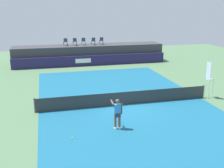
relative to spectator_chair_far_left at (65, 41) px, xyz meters
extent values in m
plane|color=#4C704C|center=(2.81, -12.36, -2.69)|extent=(48.00, 48.00, 0.00)
cube|color=#16597A|center=(2.81, -15.36, -2.69)|extent=(12.00, 22.00, 0.00)
cube|color=#231E4C|center=(2.81, -1.86, -2.09)|extent=(18.00, 0.20, 1.20)
cube|color=white|center=(1.77, -1.97, -2.03)|extent=(1.80, 0.02, 0.50)
cube|color=#38383D|center=(2.81, -0.06, -1.59)|extent=(18.00, 2.80, 2.20)
cylinder|color=#2D3D56|center=(0.19, 0.28, -0.27)|extent=(0.04, 0.04, 0.44)
cylinder|color=#2D3D56|center=(-0.21, 0.27, -0.27)|extent=(0.04, 0.04, 0.44)
cylinder|color=#2D3D56|center=(0.21, -0.12, -0.27)|extent=(0.04, 0.04, 0.44)
cylinder|color=#2D3D56|center=(-0.20, -0.13, -0.27)|extent=(0.04, 0.04, 0.44)
cube|color=#2D3D56|center=(0.00, 0.08, -0.04)|extent=(0.45, 0.45, 0.03)
cube|color=#2D3D56|center=(0.00, -0.13, 0.19)|extent=(0.44, 0.04, 0.42)
cylinder|color=#2D3D56|center=(1.31, 0.22, -0.27)|extent=(0.04, 0.04, 0.44)
cylinder|color=#2D3D56|center=(0.91, 0.23, -0.27)|extent=(0.04, 0.04, 0.44)
cylinder|color=#2D3D56|center=(1.30, -0.19, -0.27)|extent=(0.04, 0.04, 0.44)
cylinder|color=#2D3D56|center=(0.89, -0.17, -0.27)|extent=(0.04, 0.04, 0.44)
cube|color=#2D3D56|center=(1.10, 0.02, -0.04)|extent=(0.45, 0.45, 0.03)
cube|color=#2D3D56|center=(1.09, -0.19, 0.19)|extent=(0.44, 0.04, 0.42)
cylinder|color=#2D3D56|center=(2.38, 0.27, -0.27)|extent=(0.04, 0.04, 0.44)
cylinder|color=#2D3D56|center=(1.98, 0.31, -0.27)|extent=(0.04, 0.04, 0.44)
cylinder|color=#2D3D56|center=(2.34, -0.13, -0.27)|extent=(0.04, 0.04, 0.44)
cylinder|color=#2D3D56|center=(1.94, -0.09, -0.27)|extent=(0.04, 0.04, 0.44)
cube|color=#2D3D56|center=(2.16, 0.09, -0.04)|extent=(0.48, 0.48, 0.03)
cube|color=#2D3D56|center=(2.14, -0.11, 0.19)|extent=(0.44, 0.07, 0.42)
cylinder|color=#2D3D56|center=(3.54, 0.13, -0.27)|extent=(0.04, 0.04, 0.44)
cylinder|color=#2D3D56|center=(3.14, 0.14, -0.27)|extent=(0.04, 0.04, 0.44)
cylinder|color=#2D3D56|center=(3.53, -0.27, -0.27)|extent=(0.04, 0.04, 0.44)
cylinder|color=#2D3D56|center=(3.13, -0.27, -0.27)|extent=(0.04, 0.04, 0.44)
cube|color=#2D3D56|center=(3.33, -0.07, -0.04)|extent=(0.45, 0.45, 0.03)
cube|color=#2D3D56|center=(3.33, -0.28, 0.19)|extent=(0.44, 0.03, 0.42)
cylinder|color=#2D3D56|center=(4.58, 0.29, -0.27)|extent=(0.04, 0.04, 0.44)
cylinder|color=#2D3D56|center=(4.17, 0.31, -0.27)|extent=(0.04, 0.04, 0.44)
cylinder|color=#2D3D56|center=(4.56, -0.11, -0.27)|extent=(0.04, 0.04, 0.44)
cylinder|color=#2D3D56|center=(4.16, -0.09, -0.27)|extent=(0.04, 0.04, 0.44)
cube|color=#2D3D56|center=(4.37, 0.10, -0.04)|extent=(0.46, 0.46, 0.03)
cube|color=#2D3D56|center=(4.36, -0.11, 0.19)|extent=(0.44, 0.04, 0.42)
cylinder|color=white|center=(9.70, -15.53, -1.99)|extent=(0.04, 0.04, 1.40)
cylinder|color=white|center=(9.64, -15.13, -1.99)|extent=(0.04, 0.04, 1.40)
cylinder|color=white|center=(9.30, -15.60, -1.99)|extent=(0.04, 0.04, 1.40)
cylinder|color=white|center=(9.24, -15.20, -1.99)|extent=(0.04, 0.04, 1.40)
cube|color=white|center=(9.47, -15.36, -1.28)|extent=(0.50, 0.50, 0.03)
cube|color=white|center=(9.26, -15.40, -0.60)|extent=(0.09, 0.44, 1.33)
cube|color=#2D2D2D|center=(2.81, -15.36, -2.22)|extent=(12.40, 0.02, 0.95)
cylinder|color=#4C4C51|center=(-3.39, -15.36, -2.19)|extent=(0.10, 0.10, 1.00)
cylinder|color=#4C4C51|center=(9.01, -15.36, -2.19)|extent=(0.10, 0.10, 1.00)
cube|color=white|center=(1.34, -19.01, -2.64)|extent=(0.13, 0.27, 0.10)
cylinder|color=brown|center=(1.34, -19.01, -2.18)|extent=(0.14, 0.14, 0.82)
cube|color=white|center=(1.10, -19.00, -2.64)|extent=(0.13, 0.27, 0.10)
cylinder|color=brown|center=(1.10, -19.00, -2.18)|extent=(0.14, 0.14, 0.82)
cube|color=#333338|center=(1.22, -19.01, -1.85)|extent=(0.35, 0.23, 0.24)
cube|color=#338CCC|center=(1.22, -19.01, -1.49)|extent=(0.37, 0.22, 0.56)
sphere|color=brown|center=(1.22, -19.01, -1.03)|extent=(0.22, 0.22, 0.22)
cylinder|color=brown|center=(1.46, -19.02, -1.51)|extent=(0.09, 0.09, 0.60)
cylinder|color=brown|center=(1.00, -18.73, -1.19)|extent=(0.12, 0.61, 0.14)
cylinder|color=black|center=(1.02, -18.31, -1.16)|extent=(0.30, 0.05, 0.03)
torus|color=black|center=(1.03, -18.02, -1.16)|extent=(0.30, 0.04, 0.30)
sphere|color=#D8EA33|center=(-1.42, -19.63, -2.66)|extent=(0.07, 0.07, 0.07)
camera|label=1|loc=(-2.58, -32.81, 4.08)|focal=43.69mm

